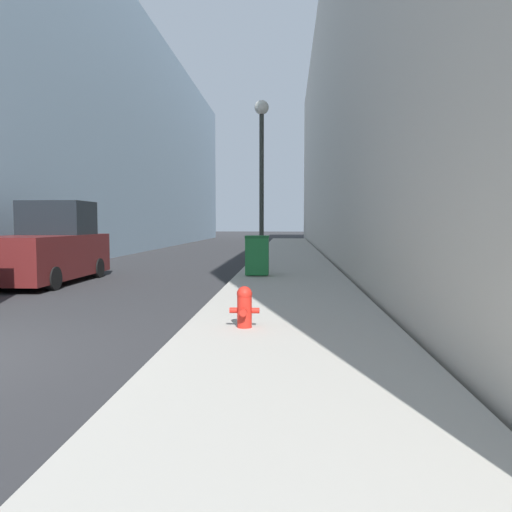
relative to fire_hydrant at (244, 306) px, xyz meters
name	(u,v)px	position (x,y,z in m)	size (l,w,h in m)	color
sidewalk_right	(290,259)	(0.74, 16.06, -0.42)	(3.44, 60.00, 0.15)	#ADA89E
building_left_glass	(56,134)	(-14.38, 24.06, 7.07)	(12.00, 60.00, 15.13)	#849EB2
building_right_stone	(417,120)	(8.56, 24.06, 7.65)	(12.00, 60.00, 16.30)	beige
fire_hydrant	(244,306)	(0.00, 0.00, 0.00)	(0.47, 0.36, 0.66)	red
trash_bin	(257,255)	(-0.29, 7.79, 0.30)	(0.74, 0.61, 1.26)	#1E7538
lamppost	(262,161)	(-0.28, 10.16, 3.53)	(0.51, 0.51, 5.99)	#2D332D
pickup_truck	(47,249)	(-6.59, 6.84, 0.52)	(2.22, 5.05, 2.48)	#561919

